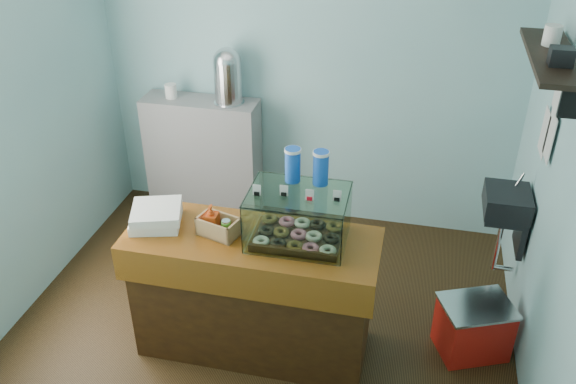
% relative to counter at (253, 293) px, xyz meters
% --- Properties ---
extents(ground, '(3.50, 3.50, 0.00)m').
position_rel_counter_xyz_m(ground, '(0.00, 0.25, -0.46)').
color(ground, black).
rests_on(ground, ground).
extents(room_shell, '(3.54, 3.04, 2.82)m').
position_rel_counter_xyz_m(room_shell, '(0.03, 0.26, 1.25)').
color(room_shell, '#83B7BF').
rests_on(room_shell, ground).
extents(counter, '(1.60, 0.60, 0.90)m').
position_rel_counter_xyz_m(counter, '(0.00, 0.00, 0.00)').
color(counter, '#3E220B').
rests_on(counter, ground).
extents(back_shelf, '(1.00, 0.32, 1.10)m').
position_rel_counter_xyz_m(back_shelf, '(-0.90, 1.57, 0.09)').
color(back_shelf, gray).
rests_on(back_shelf, ground).
extents(display_case, '(0.61, 0.45, 0.55)m').
position_rel_counter_xyz_m(display_case, '(0.29, 0.09, 0.61)').
color(display_case, black).
rests_on(display_case, counter).
extents(condiment_crate, '(0.28, 0.21, 0.20)m').
position_rel_counter_xyz_m(condiment_crate, '(-0.22, -0.00, 0.51)').
color(condiment_crate, tan).
rests_on(condiment_crate, counter).
extents(pastry_boxes, '(0.39, 0.39, 0.12)m').
position_rel_counter_xyz_m(pastry_boxes, '(-0.63, 0.02, 0.50)').
color(pastry_boxes, white).
rests_on(pastry_boxes, counter).
extents(coffee_urn, '(0.26, 0.26, 0.47)m').
position_rel_counter_xyz_m(coffee_urn, '(-0.63, 1.58, 0.89)').
color(coffee_urn, silver).
rests_on(coffee_urn, back_shelf).
extents(red_cooler, '(0.56, 0.50, 0.40)m').
position_rel_counter_xyz_m(red_cooler, '(1.45, 0.28, -0.26)').
color(red_cooler, red).
rests_on(red_cooler, ground).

